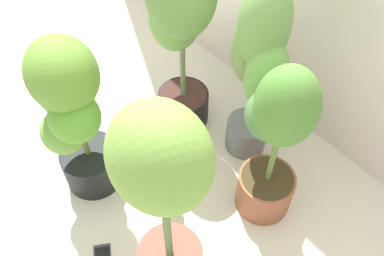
# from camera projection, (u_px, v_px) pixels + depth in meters

# --- Properties ---
(ground_plane) EXTENTS (8.00, 8.00, 0.00)m
(ground_plane) POSITION_uv_depth(u_px,v_px,m) (155.00, 198.00, 1.86)
(ground_plane) COLOR silver
(ground_plane) RESTS_ON ground
(potted_plant_back_right) EXTENTS (0.32, 0.28, 0.80)m
(potted_plant_back_right) POSITION_uv_depth(u_px,v_px,m) (274.00, 142.00, 1.53)
(potted_plant_back_right) COLOR #98573A
(potted_plant_back_right) RESTS_ON ground
(potted_plant_front_left) EXTENTS (0.38, 0.33, 0.80)m
(potted_plant_front_left) POSITION_uv_depth(u_px,v_px,m) (73.00, 113.00, 1.58)
(potted_plant_front_left) COLOR black
(potted_plant_front_left) RESTS_ON ground
(potted_plant_back_left) EXTENTS (0.40, 0.35, 0.92)m
(potted_plant_back_left) POSITION_uv_depth(u_px,v_px,m) (180.00, 27.00, 1.74)
(potted_plant_back_left) COLOR black
(potted_plant_back_left) RESTS_ON ground
(potted_plant_front_right) EXTENTS (0.36, 0.34, 0.97)m
(potted_plant_front_right) POSITION_uv_depth(u_px,v_px,m) (162.00, 195.00, 1.21)
(potted_plant_front_right) COLOR #964E3F
(potted_plant_front_right) RESTS_ON ground
(potted_plant_back_center) EXTENTS (0.37, 0.28, 0.91)m
(potted_plant_back_center) POSITION_uv_depth(u_px,v_px,m) (258.00, 64.00, 1.64)
(potted_plant_back_center) COLOR slate
(potted_plant_back_center) RESTS_ON ground
(nutrient_bottle) EXTENTS (0.08, 0.08, 0.19)m
(nutrient_bottle) POSITION_uv_depth(u_px,v_px,m) (169.00, 192.00, 1.78)
(nutrient_bottle) COLOR #1D8235
(nutrient_bottle) RESTS_ON ground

